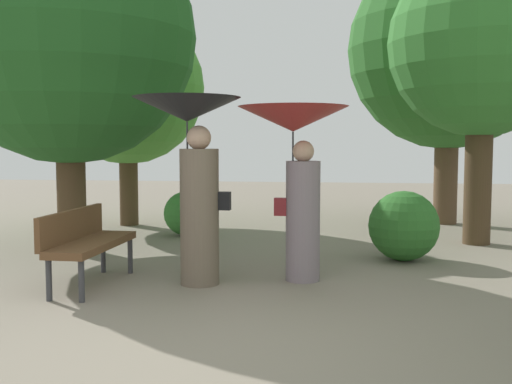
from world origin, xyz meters
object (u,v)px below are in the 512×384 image
object	(u,v)px
park_bench	(86,239)
tree_mid_right	(483,26)
tree_near_left	(67,17)
tree_mid_left	(127,75)
person_right	(296,152)
person_left	(193,155)
tree_far_back	(449,34)

from	to	relation	value
park_bench	tree_mid_right	bearing A→B (deg)	-54.09
tree_near_left	tree_mid_left	distance (m)	2.81
person_right	tree_mid_left	world-z (taller)	tree_mid_left
park_bench	person_left	bearing A→B (deg)	-77.49
park_bench	tree_mid_left	xyz separation A→B (m)	(-1.24, 4.79, 2.33)
park_bench	tree_near_left	size ratio (longest dim) A/B	0.28
park_bench	tree_near_left	xyz separation A→B (m)	(-1.10, 2.03, 2.83)
person_right	tree_near_left	bearing A→B (deg)	61.52
tree_near_left	tree_mid_right	bearing A→B (deg)	13.39
tree_mid_left	tree_mid_right	bearing A→B (deg)	-12.42
park_bench	tree_near_left	world-z (taller)	tree_near_left
park_bench	tree_mid_right	distance (m)	6.58
person_right	park_bench	size ratio (longest dim) A/B	1.31
tree_mid_left	park_bench	bearing A→B (deg)	-75.46
person_left	tree_mid_right	world-z (taller)	tree_mid_right
person_left	tree_mid_right	xyz separation A→B (m)	(3.71, 3.20, 1.90)
tree_far_back	tree_near_left	bearing A→B (deg)	-147.02
person_left	park_bench	xyz separation A→B (m)	(-1.14, -0.24, -0.91)
tree_mid_left	tree_mid_right	world-z (taller)	tree_mid_right
person_right	tree_mid_left	xyz separation A→B (m)	(-3.49, 4.21, 1.38)
park_bench	tree_far_back	bearing A→B (deg)	-38.74
tree_mid_left	tree_mid_right	xyz separation A→B (m)	(6.10, -1.34, 0.48)
park_bench	tree_far_back	size ratio (longest dim) A/B	0.26
person_right	tree_far_back	xyz separation A→B (m)	(2.53, 5.27, 2.19)
tree_mid_right	tree_far_back	bearing A→B (deg)	91.68
tree_near_left	tree_far_back	xyz separation A→B (m)	(5.89, 3.82, 0.31)
park_bench	tree_mid_left	size ratio (longest dim) A/B	0.34
person_right	tree_mid_right	distance (m)	4.30
person_left	tree_mid_right	distance (m)	5.26
tree_near_left	tree_mid_right	distance (m)	6.12
tree_near_left	tree_mid_right	world-z (taller)	tree_near_left
tree_far_back	park_bench	bearing A→B (deg)	-129.28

